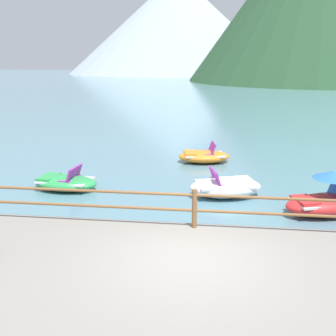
% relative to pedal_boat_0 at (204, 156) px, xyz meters
% --- Properties ---
extents(ground_plane, '(200.00, 200.00, 0.00)m').
position_rel_pedal_boat_0_xyz_m(ground_plane, '(0.09, 30.55, -0.26)').
color(ground_plane, slate).
extents(dock_railing, '(23.92, 0.12, 0.95)m').
position_rel_pedal_boat_0_xyz_m(dock_railing, '(0.09, -7.90, 0.72)').
color(dock_railing, brown).
rests_on(dock_railing, promenade_dock).
extents(pedal_boat_0, '(2.33, 1.66, 0.84)m').
position_rel_pedal_boat_0_xyz_m(pedal_boat_0, '(0.00, 0.00, 0.00)').
color(pedal_boat_0, orange).
rests_on(pedal_boat_0, ground).
extents(pedal_boat_2, '(2.58, 1.93, 0.91)m').
position_rel_pedal_boat_0_xyz_m(pedal_boat_2, '(0.88, -4.33, 0.05)').
color(pedal_boat_2, white).
rests_on(pedal_boat_2, ground).
extents(pedal_boat_3, '(2.65, 1.86, 1.28)m').
position_rel_pedal_boat_0_xyz_m(pedal_boat_3, '(3.66, -5.63, 0.16)').
color(pedal_boat_3, red).
rests_on(pedal_boat_3, ground).
extents(pedal_boat_4, '(2.33, 1.52, 0.82)m').
position_rel_pedal_boat_0_xyz_m(pedal_boat_4, '(-4.48, -4.30, -0.01)').
color(pedal_boat_4, green).
rests_on(pedal_boat_4, ground).
extents(distant_peak, '(60.75, 60.75, 26.70)m').
position_rel_pedal_boat_0_xyz_m(distant_peak, '(-11.84, 103.74, 13.09)').
color(distant_peak, '#9EADBC').
rests_on(distant_peak, ground).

